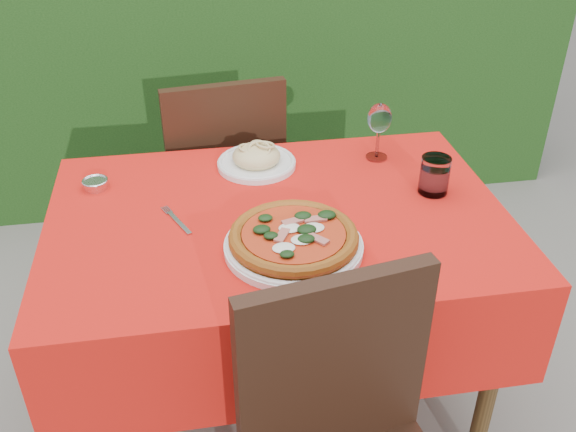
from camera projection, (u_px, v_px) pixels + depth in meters
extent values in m
plane|color=#65615C|center=(280.00, 400.00, 2.17)|extent=(60.00, 60.00, 0.00)
cube|color=black|center=(228.00, 31.00, 3.03)|extent=(3.20, 0.55, 1.60)
cube|color=#473017|center=(278.00, 222.00, 1.78)|extent=(1.20, 0.80, 0.04)
cylinder|color=#473017|center=(490.00, 382.00, 1.77)|extent=(0.05, 0.05, 0.70)
cylinder|color=#473017|center=(108.00, 273.00, 2.19)|extent=(0.05, 0.05, 0.70)
cylinder|color=#473017|center=(411.00, 243.00, 2.34)|extent=(0.05, 0.05, 0.70)
cube|color=red|center=(278.00, 260.00, 1.85)|extent=(1.26, 0.86, 0.32)
cube|color=black|center=(334.00, 367.00, 1.34)|extent=(0.42, 0.11, 0.46)
cube|color=black|center=(220.00, 184.00, 2.50)|extent=(0.47, 0.47, 0.04)
cube|color=black|center=(227.00, 148.00, 2.21)|extent=(0.42, 0.09, 0.46)
cylinder|color=black|center=(255.00, 206.00, 2.82)|extent=(0.04, 0.04, 0.43)
cylinder|color=black|center=(173.00, 218.00, 2.73)|extent=(0.04, 0.04, 0.43)
cylinder|color=black|center=(277.00, 251.00, 2.53)|extent=(0.04, 0.04, 0.43)
cylinder|color=black|center=(186.00, 267.00, 2.44)|extent=(0.04, 0.04, 0.43)
cylinder|color=white|center=(294.00, 246.00, 1.62)|extent=(0.35, 0.35, 0.02)
cylinder|color=#B46A19|center=(294.00, 240.00, 1.60)|extent=(0.37, 0.37, 0.02)
cylinder|color=#AB1F0B|center=(294.00, 234.00, 1.60)|extent=(0.30, 0.30, 0.01)
cylinder|color=silver|center=(257.00, 164.00, 1.99)|extent=(0.24, 0.24, 0.02)
ellipsoid|color=beige|center=(256.00, 156.00, 1.98)|extent=(0.20, 0.20, 0.07)
cylinder|color=white|center=(435.00, 175.00, 1.83)|extent=(0.08, 0.08, 0.11)
cylinder|color=#A7D2E3|center=(434.00, 180.00, 1.84)|extent=(0.07, 0.07, 0.08)
cylinder|color=silver|center=(376.00, 157.00, 2.04)|extent=(0.07, 0.07, 0.01)
cylinder|color=silver|center=(378.00, 143.00, 2.02)|extent=(0.01, 0.01, 0.09)
ellipsoid|color=silver|center=(380.00, 118.00, 1.97)|extent=(0.08, 0.08, 0.09)
cube|color=#ADADB4|center=(179.00, 223.00, 1.72)|extent=(0.09, 0.17, 0.00)
cylinder|color=silver|center=(96.00, 185.00, 1.87)|extent=(0.07, 0.07, 0.03)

